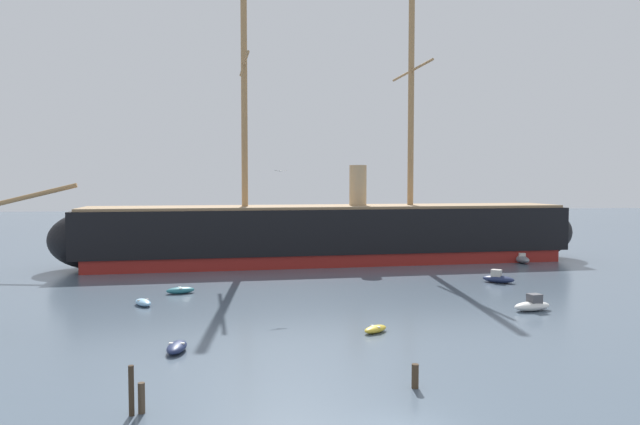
{
  "coord_description": "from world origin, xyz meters",
  "views": [
    {
      "loc": [
        -6.81,
        -24.31,
        10.89
      ],
      "look_at": [
        0.72,
        37.53,
        7.6
      ],
      "focal_mm": 33.04,
      "sensor_mm": 36.0,
      "label": 1
    }
  ],
  "objects_px": {
    "motorboat_far_left": "(96,261)",
    "mooring_piling_nearest": "(131,391)",
    "dinghy_foreground_left": "(177,347)",
    "dinghy_mid_left": "(143,302)",
    "mooring_piling_right_pair": "(415,376)",
    "seagull_in_flight": "(280,171)",
    "sailboat_far_right": "(520,258)",
    "dinghy_alongside_bow": "(180,290)",
    "mooring_piling_left_pair": "(142,398)",
    "dinghy_near_centre": "(375,329)",
    "tall_ship": "(330,233)",
    "motorboat_alongside_stern": "(498,278)",
    "motorboat_mid_right": "(532,305)"
  },
  "relations": [
    {
      "from": "dinghy_near_centre",
      "to": "sailboat_far_right",
      "type": "distance_m",
      "value": 43.6
    },
    {
      "from": "dinghy_mid_left",
      "to": "sailboat_far_right",
      "type": "xyz_separation_m",
      "value": [
        45.59,
        22.51,
        0.28
      ]
    },
    {
      "from": "dinghy_alongside_bow",
      "to": "mooring_piling_left_pair",
      "type": "height_order",
      "value": "mooring_piling_left_pair"
    },
    {
      "from": "tall_ship",
      "to": "mooring_piling_left_pair",
      "type": "height_order",
      "value": "tall_ship"
    },
    {
      "from": "seagull_in_flight",
      "to": "mooring_piling_right_pair",
      "type": "bearing_deg",
      "value": -77.65
    },
    {
      "from": "dinghy_foreground_left",
      "to": "mooring_piling_right_pair",
      "type": "height_order",
      "value": "mooring_piling_right_pair"
    },
    {
      "from": "tall_ship",
      "to": "mooring_piling_nearest",
      "type": "height_order",
      "value": "tall_ship"
    },
    {
      "from": "dinghy_foreground_left",
      "to": "sailboat_far_right",
      "type": "distance_m",
      "value": 55.32
    },
    {
      "from": "tall_ship",
      "to": "sailboat_far_right",
      "type": "relative_size",
      "value": 11.29
    },
    {
      "from": "dinghy_mid_left",
      "to": "seagull_in_flight",
      "type": "relative_size",
      "value": 2.21
    },
    {
      "from": "motorboat_far_left",
      "to": "mooring_piling_right_pair",
      "type": "xyz_separation_m",
      "value": [
        28.56,
        -50.01,
        0.21
      ]
    },
    {
      "from": "dinghy_near_centre",
      "to": "mooring_piling_right_pair",
      "type": "height_order",
      "value": "mooring_piling_right_pair"
    },
    {
      "from": "dinghy_foreground_left",
      "to": "motorboat_alongside_stern",
      "type": "xyz_separation_m",
      "value": [
        31.25,
        22.14,
        0.18
      ]
    },
    {
      "from": "sailboat_far_right",
      "to": "mooring_piling_left_pair",
      "type": "distance_m",
      "value": 62.74
    },
    {
      "from": "tall_ship",
      "to": "mooring_piling_nearest",
      "type": "relative_size",
      "value": 32.64
    },
    {
      "from": "dinghy_near_centre",
      "to": "dinghy_alongside_bow",
      "type": "xyz_separation_m",
      "value": [
        -15.66,
        16.79,
        0.06
      ]
    },
    {
      "from": "sailboat_far_right",
      "to": "dinghy_mid_left",
      "type": "bearing_deg",
      "value": -153.72
    },
    {
      "from": "dinghy_alongside_bow",
      "to": "sailboat_far_right",
      "type": "height_order",
      "value": "sailboat_far_right"
    },
    {
      "from": "motorboat_mid_right",
      "to": "seagull_in_flight",
      "type": "bearing_deg",
      "value": 156.67
    },
    {
      "from": "mooring_piling_right_pair",
      "to": "motorboat_alongside_stern",
      "type": "bearing_deg",
      "value": 59.39
    },
    {
      "from": "motorboat_mid_right",
      "to": "sailboat_far_right",
      "type": "bearing_deg",
      "value": 66.12
    },
    {
      "from": "tall_ship",
      "to": "mooring_piling_right_pair",
      "type": "xyz_separation_m",
      "value": [
        -2.1,
        -47.85,
        -3.35
      ]
    },
    {
      "from": "dinghy_foreground_left",
      "to": "tall_ship",
      "type": "bearing_deg",
      "value": 68.79
    },
    {
      "from": "dinghy_mid_left",
      "to": "motorboat_far_left",
      "type": "distance_m",
      "value": 29.13
    },
    {
      "from": "dinghy_foreground_left",
      "to": "mooring_piling_nearest",
      "type": "relative_size",
      "value": 1.16
    },
    {
      "from": "motorboat_alongside_stern",
      "to": "dinghy_near_centre",
      "type": "bearing_deg",
      "value": -132.92
    },
    {
      "from": "dinghy_near_centre",
      "to": "mooring_piling_nearest",
      "type": "height_order",
      "value": "mooring_piling_nearest"
    },
    {
      "from": "dinghy_foreground_left",
      "to": "motorboat_mid_right",
      "type": "bearing_deg",
      "value": 16.98
    },
    {
      "from": "motorboat_far_left",
      "to": "seagull_in_flight",
      "type": "distance_m",
      "value": 35.22
    },
    {
      "from": "dinghy_alongside_bow",
      "to": "sailboat_far_right",
      "type": "bearing_deg",
      "value": 21.8
    },
    {
      "from": "dinghy_near_centre",
      "to": "dinghy_alongside_bow",
      "type": "distance_m",
      "value": 22.96
    },
    {
      "from": "tall_ship",
      "to": "mooring_piling_nearest",
      "type": "bearing_deg",
      "value": -108.04
    },
    {
      "from": "seagull_in_flight",
      "to": "motorboat_mid_right",
      "type": "bearing_deg",
      "value": -23.33
    },
    {
      "from": "dinghy_alongside_bow",
      "to": "mooring_piling_left_pair",
      "type": "bearing_deg",
      "value": -86.98
    },
    {
      "from": "mooring_piling_right_pair",
      "to": "seagull_in_flight",
      "type": "height_order",
      "value": "seagull_in_flight"
    },
    {
      "from": "dinghy_foreground_left",
      "to": "dinghy_alongside_bow",
      "type": "relative_size",
      "value": 0.94
    },
    {
      "from": "dinghy_near_centre",
      "to": "dinghy_mid_left",
      "type": "distance_m",
      "value": 21.57
    },
    {
      "from": "tall_ship",
      "to": "dinghy_mid_left",
      "type": "relative_size",
      "value": 28.73
    },
    {
      "from": "dinghy_foreground_left",
      "to": "mooring_piling_left_pair",
      "type": "distance_m",
      "value": 9.98
    },
    {
      "from": "dinghy_foreground_left",
      "to": "dinghy_mid_left",
      "type": "distance_m",
      "value": 15.37
    },
    {
      "from": "motorboat_mid_right",
      "to": "mooring_piling_left_pair",
      "type": "xyz_separation_m",
      "value": [
        -28.78,
        -18.61,
        0.23
      ]
    },
    {
      "from": "sailboat_far_right",
      "to": "mooring_piling_left_pair",
      "type": "height_order",
      "value": "sailboat_far_right"
    },
    {
      "from": "dinghy_foreground_left",
      "to": "motorboat_far_left",
      "type": "relative_size",
      "value": 0.87
    },
    {
      "from": "seagull_in_flight",
      "to": "tall_ship",
      "type": "bearing_deg",
      "value": 70.61
    },
    {
      "from": "motorboat_mid_right",
      "to": "mooring_piling_left_pair",
      "type": "bearing_deg",
      "value": -147.11
    },
    {
      "from": "dinghy_mid_left",
      "to": "motorboat_far_left",
      "type": "bearing_deg",
      "value": 111.46
    },
    {
      "from": "motorboat_far_left",
      "to": "mooring_piling_nearest",
      "type": "height_order",
      "value": "mooring_piling_nearest"
    },
    {
      "from": "dinghy_near_centre",
      "to": "dinghy_alongside_bow",
      "type": "relative_size",
      "value": 0.78
    },
    {
      "from": "dinghy_foreground_left",
      "to": "mooring_piling_right_pair",
      "type": "distance_m",
      "value": 15.63
    },
    {
      "from": "dinghy_near_centre",
      "to": "seagull_in_flight",
      "type": "height_order",
      "value": "seagull_in_flight"
    }
  ]
}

